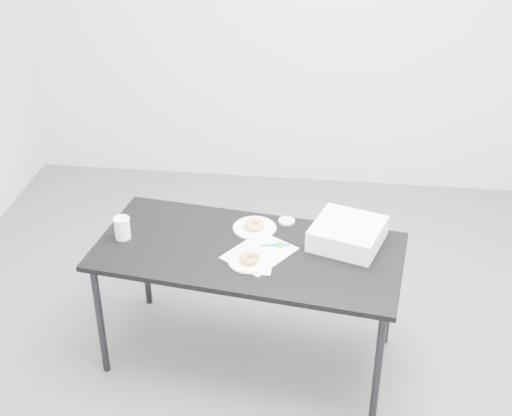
# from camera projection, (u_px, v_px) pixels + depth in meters

# --- Properties ---
(floor) EXTENTS (4.00, 4.00, 0.00)m
(floor) POSITION_uv_depth(u_px,v_px,m) (261.00, 350.00, 3.86)
(floor) COLOR #525257
(floor) RESTS_ON ground
(wall_back) EXTENTS (4.00, 0.02, 2.70)m
(wall_back) POSITION_uv_depth(u_px,v_px,m) (295.00, 4.00, 4.89)
(wall_back) COLOR silver
(wall_back) RESTS_ON floor
(table) EXTENTS (1.57, 0.90, 0.68)m
(table) POSITION_uv_depth(u_px,v_px,m) (248.00, 258.00, 3.50)
(table) COLOR black
(table) RESTS_ON floor
(scorecard) EXTENTS (0.38, 0.40, 0.00)m
(scorecard) POSITION_uv_depth(u_px,v_px,m) (259.00, 253.00, 3.45)
(scorecard) COLOR white
(scorecard) RESTS_ON table
(logo_patch) EXTENTS (0.07, 0.07, 0.00)m
(logo_patch) POSITION_uv_depth(u_px,v_px,m) (280.00, 245.00, 3.50)
(logo_patch) COLOR green
(logo_patch) RESTS_ON scorecard
(pen) EXTENTS (0.15, 0.03, 0.01)m
(pen) POSITION_uv_depth(u_px,v_px,m) (275.00, 245.00, 3.50)
(pen) COLOR #0C8452
(pen) RESTS_ON scorecard
(napkin) EXTENTS (0.14, 0.14, 0.00)m
(napkin) POSITION_uv_depth(u_px,v_px,m) (257.00, 266.00, 3.35)
(napkin) COLOR white
(napkin) RESTS_ON table
(plate_near) EXTENTS (0.20, 0.20, 0.01)m
(plate_near) POSITION_uv_depth(u_px,v_px,m) (250.00, 261.00, 3.38)
(plate_near) COLOR white
(plate_near) RESTS_ON napkin
(donut_near) EXTENTS (0.11, 0.11, 0.03)m
(donut_near) POSITION_uv_depth(u_px,v_px,m) (250.00, 258.00, 3.37)
(donut_near) COLOR #BE8A3C
(donut_near) RESTS_ON plate_near
(plate_far) EXTENTS (0.22, 0.22, 0.01)m
(plate_far) POSITION_uv_depth(u_px,v_px,m) (255.00, 228.00, 3.64)
(plate_far) COLOR white
(plate_far) RESTS_ON table
(donut_far) EXTENTS (0.12, 0.12, 0.03)m
(donut_far) POSITION_uv_depth(u_px,v_px,m) (255.00, 224.00, 3.63)
(donut_far) COLOR #BE8A3C
(donut_far) RESTS_ON plate_far
(coffee_cup) EXTENTS (0.08, 0.08, 0.11)m
(coffee_cup) POSITION_uv_depth(u_px,v_px,m) (122.00, 228.00, 3.54)
(coffee_cup) COLOR white
(coffee_cup) RESTS_ON table
(cup_lid) EXTENTS (0.08, 0.08, 0.01)m
(cup_lid) POSITION_uv_depth(u_px,v_px,m) (287.00, 221.00, 3.69)
(cup_lid) COLOR silver
(cup_lid) RESTS_ON table
(bakery_box) EXTENTS (0.41, 0.41, 0.11)m
(bakery_box) POSITION_uv_depth(u_px,v_px,m) (348.00, 234.00, 3.50)
(bakery_box) COLOR white
(bakery_box) RESTS_ON table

